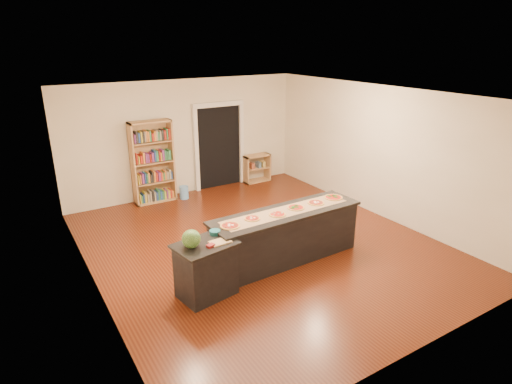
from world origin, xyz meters
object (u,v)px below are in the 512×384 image
side_counter (206,269)px  watermelon (191,239)px  bookshelf (153,162)px  low_shelf (257,168)px  waste_bin (184,192)px  kitchen_island (286,236)px

side_counter → watermelon: (-0.21, -0.01, 0.57)m
bookshelf → watermelon: bookshelf is taller
side_counter → low_shelf: 5.56m
low_shelf → bookshelf: bearing=-179.7°
bookshelf → waste_bin: (0.65, -0.20, -0.81)m
side_counter → low_shelf: (3.54, 4.28, -0.07)m
side_counter → watermelon: watermelon is taller
waste_bin → kitchen_island: bearing=-84.9°
waste_bin → watermelon: watermelon is taller
side_counter → waste_bin: 4.29m
watermelon → low_shelf: bearing=48.8°
side_counter → bookshelf: (0.68, 4.27, 0.53)m
side_counter → bookshelf: bearing=71.6°
low_shelf → watermelon: (-3.75, -4.29, 0.63)m
kitchen_island → bookshelf: bookshelf is taller
kitchen_island → watermelon: (-1.87, -0.29, 0.54)m
kitchen_island → waste_bin: 3.82m
kitchen_island → low_shelf: (1.88, 4.00, -0.09)m
side_counter → watermelon: size_ratio=3.21×
kitchen_island → side_counter: (-1.66, -0.28, -0.03)m
kitchen_island → watermelon: bearing=-172.8°
waste_bin → bookshelf: bearing=163.1°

